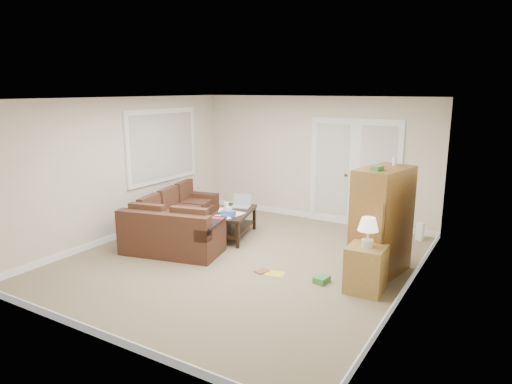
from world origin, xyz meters
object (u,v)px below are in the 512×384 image
Objects in this scene: tv_armoire at (382,221)px; side_cabinet at (366,265)px; coffee_table at (233,223)px; sectional_sofa at (176,225)px.

side_cabinet is (0.02, -0.71, -0.42)m from tv_armoire.
side_cabinet reaches higher than coffee_table.
side_cabinet is (2.77, -1.01, 0.10)m from coffee_table.
tv_armoire is 0.83m from side_cabinet.
tv_armoire is at bearing 89.65° from side_cabinet.
side_cabinet is at bearing -77.79° from tv_armoire.
tv_armoire reaches higher than side_cabinet.
tv_armoire reaches higher than sectional_sofa.
sectional_sofa is at bearing -162.68° from tv_armoire.
coffee_table is (0.76, 0.70, -0.03)m from sectional_sofa.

